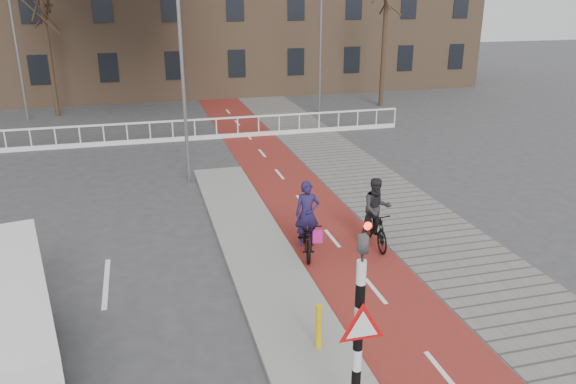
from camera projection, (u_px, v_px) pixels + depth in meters
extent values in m
plane|color=#38383A|center=(345.00, 352.00, 10.71)|extent=(120.00, 120.00, 0.00)
cube|color=maroon|center=(286.00, 183.00, 20.16)|extent=(2.50, 60.00, 0.01)
cube|color=slate|center=(359.00, 176.00, 20.84)|extent=(3.00, 60.00, 0.01)
cube|color=gray|center=(263.00, 262.00, 14.15)|extent=(1.80, 16.00, 0.12)
cylinder|color=black|center=(357.00, 349.00, 8.22)|extent=(0.14, 0.14, 2.88)
imported|color=black|center=(363.00, 234.00, 7.59)|extent=(0.13, 0.16, 0.80)
cylinder|color=#FF0C05|center=(368.00, 226.00, 7.41)|extent=(0.11, 0.02, 0.11)
cylinder|color=yellow|center=(319.00, 326.00, 10.51)|extent=(0.12, 0.12, 0.92)
imported|color=black|center=(307.00, 235.00, 14.60)|extent=(1.02, 1.98, 0.99)
imported|color=#1F1843|center=(307.00, 214.00, 14.39)|extent=(0.70, 0.53, 1.72)
cube|color=#C31B83|center=(317.00, 236.00, 14.07)|extent=(0.28, 0.21, 0.31)
imported|color=black|center=(375.00, 227.00, 15.01)|extent=(0.62, 1.79, 1.06)
imported|color=black|center=(376.00, 208.00, 14.83)|extent=(0.85, 0.68, 1.66)
cube|color=#1D8546|center=(54.00, 338.00, 9.32)|extent=(0.68, 3.20, 0.55)
cylinder|color=black|center=(42.00, 319.00, 11.14)|extent=(0.39, 0.75, 0.71)
cube|color=silver|center=(103.00, 125.00, 24.62)|extent=(28.00, 0.08, 0.08)
cube|color=silver|center=(105.00, 144.00, 24.91)|extent=(28.00, 0.10, 0.20)
cylinder|color=#322216|center=(49.00, 54.00, 29.78)|extent=(0.24, 0.24, 6.70)
cylinder|color=#322216|center=(384.00, 42.00, 32.43)|extent=(0.26, 0.26, 7.37)
cylinder|color=slate|center=(183.00, 75.00, 18.94)|extent=(0.12, 0.12, 7.64)
cylinder|color=slate|center=(15.00, 34.00, 28.34)|extent=(0.12, 0.12, 8.85)
cylinder|color=slate|center=(321.00, 34.00, 30.27)|extent=(0.12, 0.12, 8.62)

